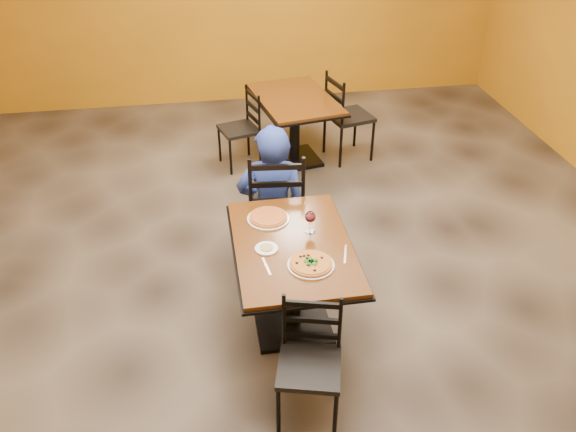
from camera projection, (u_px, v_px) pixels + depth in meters
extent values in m
cube|color=black|center=(282.00, 282.00, 4.91)|extent=(7.00, 8.00, 0.01)
cube|color=#552F0D|center=(293.00, 246.00, 4.09)|extent=(0.80, 1.20, 0.03)
cube|color=black|center=(293.00, 249.00, 4.10)|extent=(0.83, 1.23, 0.02)
cylinder|color=black|center=(293.00, 286.00, 4.29)|extent=(0.12, 0.12, 0.66)
cube|color=black|center=(292.00, 322.00, 4.48)|extent=(0.55, 0.55, 0.04)
cube|color=#552F0D|center=(295.00, 99.00, 6.30)|extent=(0.94, 1.24, 0.03)
cube|color=black|center=(295.00, 101.00, 6.31)|extent=(0.97, 1.28, 0.02)
cylinder|color=black|center=(295.00, 130.00, 6.50)|extent=(0.11, 0.11, 0.66)
cube|color=black|center=(294.00, 159.00, 6.69)|extent=(0.60, 0.60, 0.04)
imported|color=navy|center=(272.00, 190.00, 4.99)|extent=(0.65, 0.47, 1.19)
cylinder|color=white|center=(311.00, 265.00, 3.88)|extent=(0.31, 0.31, 0.01)
cylinder|color=#90290A|center=(311.00, 263.00, 3.87)|extent=(0.28, 0.28, 0.02)
cylinder|color=white|center=(268.00, 219.00, 4.34)|extent=(0.31, 0.31, 0.01)
cylinder|color=orange|center=(268.00, 217.00, 4.33)|extent=(0.28, 0.28, 0.02)
cylinder|color=white|center=(267.00, 249.00, 4.03)|extent=(0.16, 0.16, 0.01)
cylinder|color=tan|center=(266.00, 247.00, 4.02)|extent=(0.09, 0.09, 0.01)
cube|color=silver|center=(266.00, 266.00, 3.87)|extent=(0.04, 0.19, 0.00)
cube|color=silver|center=(345.00, 254.00, 3.98)|extent=(0.07, 0.21, 0.00)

